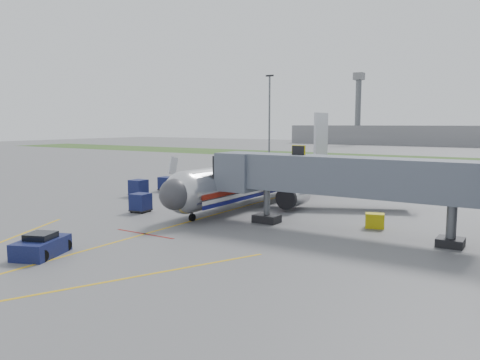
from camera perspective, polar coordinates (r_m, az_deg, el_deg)
The scene contains 16 objects.
ground at distance 40.91m, azimuth -7.60°, elevation -5.44°, with size 400.00×400.00×0.00m, color #565659.
grass_strip at distance 123.50m, azimuth 20.50°, elevation 2.41°, with size 300.00×25.00×0.01m, color #2D4C1E.
apron_markings at distance 35.74m, azimuth -15.35°, elevation -7.42°, with size 21.52×50.00×0.01m.
airliner at distance 52.87m, azimuth 3.09°, elevation 0.31°, with size 32.10×35.67×10.25m.
jet_bridge at distance 38.00m, azimuth 12.37°, elevation 0.35°, with size 25.30×4.00×6.90m.
light_mast_left at distance 114.97m, azimuth 3.60°, elevation 7.90°, with size 2.00×0.44×20.40m.
distant_terminal at distance 203.68m, azimuth 22.60°, elevation 5.03°, with size 120.00×14.00×8.00m, color slate.
control_tower at distance 206.43m, azimuth 14.21°, elevation 9.06°, with size 4.00×4.00×30.00m.
pushback_tug at distance 33.81m, azimuth -23.07°, elevation -7.44°, with size 3.46×4.27×1.54m.
baggage_tug at distance 57.36m, azimuth -6.85°, elevation -1.21°, with size 1.69×2.37×1.49m.
baggage_cart_a at distance 57.79m, azimuth -12.28°, elevation -0.92°, with size 1.87×1.87×1.96m.
baggage_cart_b at distance 47.23m, azimuth -12.03°, elevation -2.71°, with size 1.90×1.90×1.85m.
baggage_cart_c at distance 61.53m, azimuth -8.97°, elevation -0.45°, with size 1.82×1.82×1.82m.
belt_loader at distance 55.04m, azimuth -5.04°, elevation -1.72°, with size 1.72×4.12×1.96m.
ground_power_cart at distance 40.85m, azimuth 16.10°, elevation -4.80°, with size 1.77×1.43×1.23m.
ramp_worker at distance 55.37m, azimuth 0.82°, elevation -1.37°, with size 0.54×0.35×1.48m, color #A4DD1A.
Camera 1 is at (25.92, -30.43, 8.68)m, focal length 35.00 mm.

